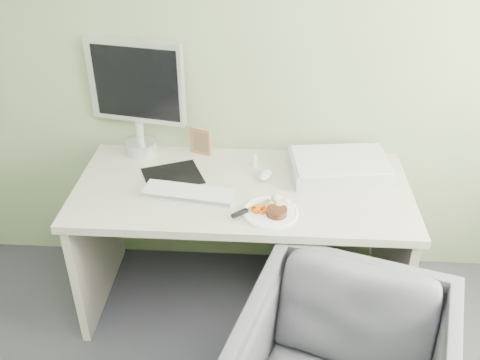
# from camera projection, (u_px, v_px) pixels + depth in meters

# --- Properties ---
(wall_back) EXTENTS (3.50, 0.00, 3.50)m
(wall_back) POSITION_uv_depth(u_px,v_px,m) (247.00, 34.00, 2.54)
(wall_back) COLOR gray
(wall_back) RESTS_ON floor
(desk) EXTENTS (1.60, 0.75, 0.73)m
(desk) POSITION_uv_depth(u_px,v_px,m) (242.00, 217.00, 2.65)
(desk) COLOR beige
(desk) RESTS_ON floor
(plate) EXTENTS (0.25, 0.25, 0.01)m
(plate) POSITION_uv_depth(u_px,v_px,m) (270.00, 213.00, 2.36)
(plate) COLOR white
(plate) RESTS_ON desk
(steak) EXTENTS (0.10, 0.10, 0.03)m
(steak) POSITION_uv_depth(u_px,v_px,m) (277.00, 212.00, 2.33)
(steak) COLOR black
(steak) RESTS_ON plate
(potato_pile) EXTENTS (0.12, 0.11, 0.05)m
(potato_pile) POSITION_uv_depth(u_px,v_px,m) (278.00, 200.00, 2.38)
(potato_pile) COLOR tan
(potato_pile) RESTS_ON plate
(carrot_heap) EXTENTS (0.06, 0.05, 0.04)m
(carrot_heap) POSITION_uv_depth(u_px,v_px,m) (259.00, 208.00, 2.34)
(carrot_heap) COLOR #E84F04
(carrot_heap) RESTS_ON plate
(steak_knife) EXTENTS (0.17, 0.16, 0.02)m
(steak_knife) POSITION_uv_depth(u_px,v_px,m) (246.00, 210.00, 2.34)
(steak_knife) COLOR silver
(steak_knife) RESTS_ON plate
(mousepad) EXTENTS (0.34, 0.33, 0.00)m
(mousepad) POSITION_uv_depth(u_px,v_px,m) (173.00, 176.00, 2.63)
(mousepad) COLOR black
(mousepad) RESTS_ON desk
(keyboard) EXTENTS (0.44, 0.19, 0.02)m
(keyboard) POSITION_uv_depth(u_px,v_px,m) (189.00, 193.00, 2.48)
(keyboard) COLOR white
(keyboard) RESTS_ON desk
(computer_mouse) EXTENTS (0.08, 0.11, 0.04)m
(computer_mouse) POSITION_uv_depth(u_px,v_px,m) (265.00, 175.00, 2.61)
(computer_mouse) COLOR white
(computer_mouse) RESTS_ON desk
(photo_frame) EXTENTS (0.12, 0.06, 0.15)m
(photo_frame) POSITION_uv_depth(u_px,v_px,m) (200.00, 141.00, 2.79)
(photo_frame) COLOR olive
(photo_frame) RESTS_ON desk
(eyedrop_bottle) EXTENTS (0.03, 0.03, 0.07)m
(eyedrop_bottle) POSITION_uv_depth(u_px,v_px,m) (255.00, 160.00, 2.70)
(eyedrop_bottle) COLOR white
(eyedrop_bottle) RESTS_ON desk
(scanner) EXTENTS (0.52, 0.38, 0.07)m
(scanner) POSITION_uv_depth(u_px,v_px,m) (340.00, 167.00, 2.63)
(scanner) COLOR #ADAFB5
(scanner) RESTS_ON desk
(monitor) EXTENTS (0.50, 0.18, 0.60)m
(monitor) POSITION_uv_depth(u_px,v_px,m) (137.00, 92.00, 2.67)
(monitor) COLOR silver
(monitor) RESTS_ON desk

